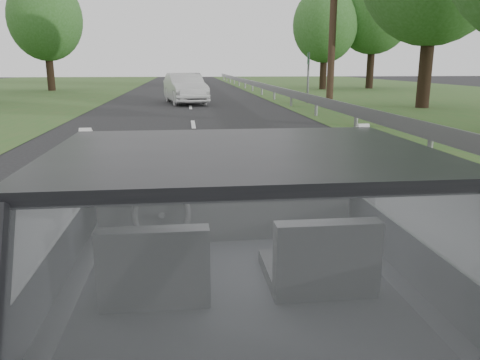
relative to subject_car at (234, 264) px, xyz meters
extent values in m
cube|color=black|center=(0.00, 0.00, 0.00)|extent=(1.80, 4.00, 1.45)
cube|color=black|center=(0.00, 0.62, 0.12)|extent=(1.58, 0.45, 0.30)
cube|color=black|center=(-0.40, -0.29, 0.16)|extent=(0.50, 0.72, 0.42)
cube|color=black|center=(0.40, -0.29, 0.16)|extent=(0.50, 0.72, 0.42)
torus|color=black|center=(-0.40, 0.33, 0.20)|extent=(0.36, 0.36, 0.04)
ellipsoid|color=gray|center=(0.17, 0.60, 0.36)|extent=(0.57, 0.19, 0.25)
cube|color=gray|center=(4.30, 10.00, -0.15)|extent=(0.05, 90.00, 0.32)
imported|color=silver|center=(-0.20, 20.17, -0.02)|extent=(2.39, 4.50, 1.41)
cube|color=#174D26|center=(5.56, 19.58, 0.45)|extent=(0.39, 0.92, 2.35)
camera|label=1|loc=(-0.24, -2.37, 1.07)|focal=35.00mm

